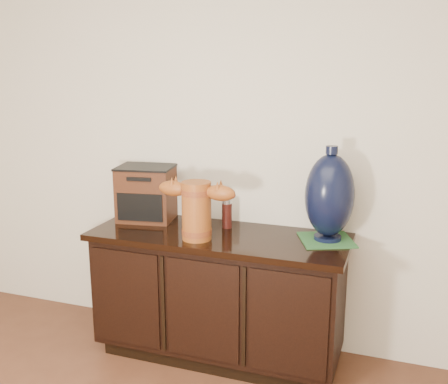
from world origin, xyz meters
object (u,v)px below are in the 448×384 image
at_px(spray_can, 227,214).
at_px(tv_radio, 146,193).
at_px(terracotta_vessel, 196,207).
at_px(sideboard, 219,294).
at_px(lamp_base, 330,196).

bearing_deg(spray_can, tv_radio, -179.46).
bearing_deg(spray_can, terracotta_vessel, -109.17).
xyz_separation_m(terracotta_vessel, spray_can, (0.09, 0.25, -0.10)).
xyz_separation_m(terracotta_vessel, tv_radio, (-0.43, 0.25, -0.01)).
xyz_separation_m(sideboard, terracotta_vessel, (-0.08, -0.12, 0.55)).
distance_m(lamp_base, spray_can, 0.62).
relative_size(terracotta_vessel, tv_radio, 1.21).
relative_size(sideboard, terracotta_vessel, 3.23).
distance_m(sideboard, spray_can, 0.47).
relative_size(tv_radio, lamp_base, 0.73).
bearing_deg(lamp_base, spray_can, 175.87).
distance_m(sideboard, terracotta_vessel, 0.57).
relative_size(terracotta_vessel, spray_can, 2.65).
bearing_deg(sideboard, lamp_base, 8.18).
relative_size(sideboard, tv_radio, 3.92).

